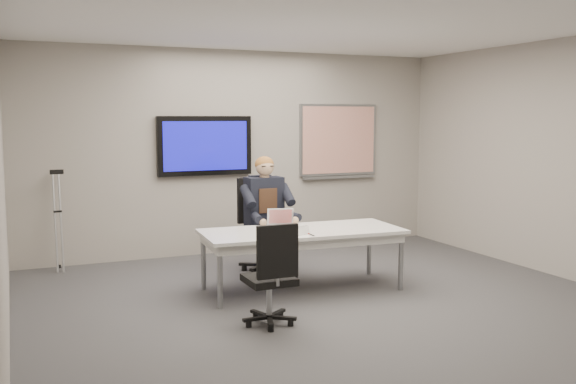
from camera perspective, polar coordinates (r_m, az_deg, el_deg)
name	(u,v)px	position (r m, az deg, el deg)	size (l,w,h in m)	color
floor	(339,309)	(6.47, 4.56, -10.29)	(6.00, 6.00, 0.02)	#393A3C
ceiling	(342,19)	(6.26, 4.81, 15.05)	(6.00, 6.00, 0.02)	white
wall_back	(239,152)	(8.96, -4.40, 3.55)	(6.00, 0.02, 2.80)	#A09991
wall_left	(1,180)	(5.48, -24.18, 1.00)	(0.02, 6.00, 2.80)	#A09991
wall_right	(571,160)	(8.07, 23.85, 2.65)	(0.02, 6.00, 2.80)	#A09991
conference_table	(302,237)	(6.99, 1.25, -3.99)	(2.22, 1.04, 0.67)	white
tv_display	(205,146)	(8.76, -7.39, 4.10)	(1.30, 0.09, 0.80)	black
whiteboard	(338,141)	(9.55, 4.50, 4.53)	(1.25, 0.08, 1.10)	gray
office_chair_far	(261,242)	(7.91, -2.38, -4.48)	(0.59, 0.59, 1.14)	black
office_chair_near	(271,294)	(5.87, -1.53, -9.03)	(0.46, 0.46, 0.95)	black
seated_person	(270,228)	(7.63, -1.63, -3.24)	(0.44, 0.76, 1.42)	#1F2335
crutch	(58,219)	(8.36, -19.77, -2.26)	(0.17, 0.34, 1.29)	#B0B3B8
laptop	(283,223)	(7.11, -0.45, -2.76)	(0.34, 0.35, 0.21)	#B0B0B3
name_tent	(301,230)	(6.69, 1.16, -3.42)	(0.22, 0.06, 0.09)	white
pen	(311,235)	(6.66, 2.08, -3.80)	(0.01, 0.01, 0.14)	black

